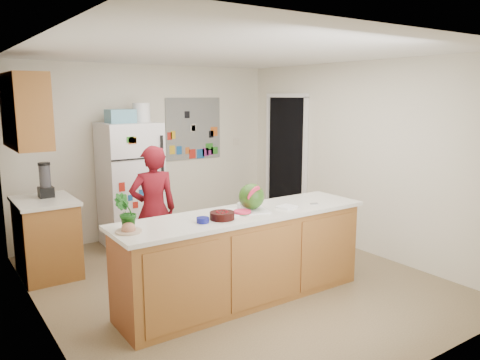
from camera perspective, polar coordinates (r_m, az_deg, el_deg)
floor at (r=5.44m, az=-0.83°, el=-12.11°), size 4.00×4.50×0.02m
wall_back at (r=7.07m, az=-11.06°, el=3.50°), size 4.00×0.02×2.50m
wall_left at (r=4.34m, az=-23.56°, el=-1.42°), size 0.02×4.50×2.50m
wall_right at (r=6.42m, az=14.28°, el=2.69°), size 0.02×4.50×2.50m
ceiling at (r=5.05m, az=-0.91°, el=15.35°), size 4.00×4.50×0.02m
doorway at (r=7.46m, az=5.71°, el=2.21°), size 0.03×0.85×2.04m
peninsula_base at (r=4.79m, az=0.49°, el=-9.54°), size 2.60×0.62×0.88m
peninsula_top at (r=4.65m, az=0.50°, el=-4.21°), size 2.68×0.70×0.04m
side_counter_base at (r=5.88m, az=-22.48°, el=-6.65°), size 0.60×0.80×0.86m
side_counter_top at (r=5.77m, az=-22.79°, el=-2.37°), size 0.64×0.84×0.04m
upper_cabinets at (r=5.58m, az=-24.73°, el=7.67°), size 0.35×1.00×0.80m
refrigerator at (r=6.62m, az=-13.19°, el=-0.55°), size 0.75×0.70×1.70m
fridge_top_bin at (r=6.48m, az=-14.37°, el=7.55°), size 0.35×0.28×0.18m
photo_collage at (r=7.35m, az=-5.68°, el=6.25°), size 0.95×0.01×0.95m
person at (r=5.52m, az=-10.51°, el=-3.62°), size 0.60×0.45×1.51m
blender_appliance at (r=5.84m, az=-22.66°, el=-0.12°), size 0.13×0.13×0.38m
cutting_board at (r=4.69m, az=0.95°, el=-3.78°), size 0.47×0.40×0.01m
watermelon at (r=4.70m, az=1.41°, el=-2.02°), size 0.26×0.26×0.26m
watermelon_slice at (r=4.59m, az=0.29°, el=-3.88°), size 0.17×0.17×0.02m
cherry_bowl at (r=4.39m, az=-2.20°, el=-4.36°), size 0.25×0.25×0.07m
white_bowl at (r=4.78m, az=0.73°, el=-3.20°), size 0.21×0.21×0.06m
cobalt_bowl at (r=4.29m, az=-4.56°, el=-4.90°), size 0.12×0.12×0.05m
plate at (r=4.10m, az=-13.44°, el=-6.11°), size 0.26×0.26×0.02m
paper_towel at (r=4.86m, az=5.72°, el=-3.28°), size 0.21×0.20×0.02m
keys at (r=5.05m, az=9.03°, el=-2.87°), size 0.09×0.06×0.01m
potted_plant at (r=4.11m, az=-13.76°, el=-3.84°), size 0.21×0.18×0.33m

